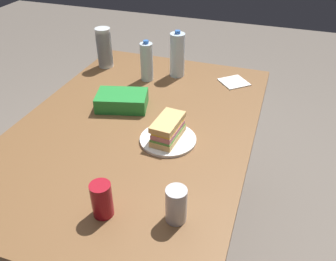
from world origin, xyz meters
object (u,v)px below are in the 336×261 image
paper_plate (168,139)px  plastic_cup_stack (104,48)px  soda_can_red (102,200)px  soda_can_silver (176,205)px  chip_bag (122,101)px  dining_table (137,142)px  water_bottle_tall (147,62)px  water_bottle_spare (177,55)px  sandwich (168,129)px

paper_plate → plastic_cup_stack: (0.57, 0.57, 0.10)m
soda_can_red → soda_can_silver: 0.23m
chip_bag → paper_plate: bearing=-47.4°
dining_table → soda_can_silver: (-0.44, -0.33, 0.16)m
dining_table → water_bottle_tall: (0.42, 0.11, 0.20)m
soda_can_red → chip_bag: size_ratio=0.53×
dining_table → water_bottle_tall: bearing=15.1°
water_bottle_tall → water_bottle_spare: size_ratio=0.87×
soda_can_red → plastic_cup_stack: size_ratio=0.55×
plastic_cup_stack → water_bottle_spare: 0.42m
soda_can_silver → sandwich: bearing=22.3°
soda_can_red → soda_can_silver: (0.05, -0.22, 0.00)m
paper_plate → water_bottle_tall: size_ratio=1.06×
sandwich → soda_can_red: bearing=171.4°
water_bottle_spare → water_bottle_tall: bearing=126.6°
dining_table → water_bottle_spare: bearing=-2.4°
water_bottle_tall → plastic_cup_stack: 0.30m
plastic_cup_stack → soda_can_red: bearing=-153.2°
dining_table → chip_bag: size_ratio=6.36×
paper_plate → soda_can_silver: 0.41m
water_bottle_tall → water_bottle_spare: 0.17m
soda_can_red → plastic_cup_stack: (1.00, 0.50, 0.05)m
sandwich → chip_bag: sandwich is taller
paper_plate → soda_can_red: bearing=171.2°
paper_plate → water_bottle_spare: size_ratio=0.92×
chip_bag → soda_can_silver: soda_can_silver is taller
water_bottle_spare → soda_can_silver: water_bottle_spare is taller
chip_bag → soda_can_red: bearing=-85.3°
dining_table → soda_can_red: 0.53m
sandwich → soda_can_silver: (-0.38, -0.16, 0.01)m
water_bottle_tall → soda_can_silver: size_ratio=1.77×
sandwich → water_bottle_spare: size_ratio=0.76×
sandwich → chip_bag: size_ratio=0.82×
soda_can_silver → water_bottle_tall: bearing=27.0°
sandwich → plastic_cup_stack: (0.56, 0.57, 0.06)m
dining_table → water_bottle_tall: water_bottle_tall is taller
dining_table → water_bottle_tall: size_ratio=6.77×
plastic_cup_stack → sandwich: bearing=-134.7°
dining_table → chip_bag: bearing=45.3°
soda_can_red → water_bottle_tall: 0.94m
plastic_cup_stack → water_bottle_spare: size_ratio=0.89×
soda_can_red → chip_bag: 0.65m
sandwich → dining_table: bearing=70.1°
sandwich → soda_can_red: soda_can_red is taller
sandwich → water_bottle_spare: (0.58, 0.15, 0.06)m
water_bottle_tall → water_bottle_spare: (0.10, -0.14, 0.02)m
dining_table → water_bottle_tall: 0.48m
paper_plate → water_bottle_spare: (0.59, 0.15, 0.11)m
sandwich → soda_can_red: 0.44m
paper_plate → chip_bag: chip_bag is taller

